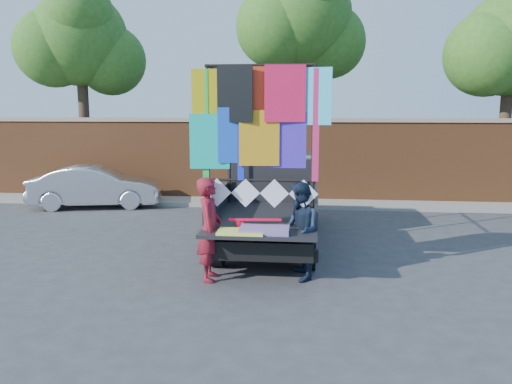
# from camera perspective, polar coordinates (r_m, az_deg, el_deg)

# --- Properties ---
(ground) EXTENTS (90.00, 90.00, 0.00)m
(ground) POSITION_cam_1_polar(r_m,az_deg,el_deg) (9.16, -2.44, -8.91)
(ground) COLOR #38383A
(ground) RESTS_ON ground
(brick_wall) EXTENTS (30.00, 0.45, 2.61)m
(brick_wall) POSITION_cam_1_polar(r_m,az_deg,el_deg) (15.72, 1.30, 3.77)
(brick_wall) COLOR brown
(brick_wall) RESTS_ON ground
(curb) EXTENTS (30.00, 1.20, 0.12)m
(curb) POSITION_cam_1_polar(r_m,az_deg,el_deg) (15.21, 1.06, -1.24)
(curb) COLOR gray
(curb) RESTS_ON ground
(tree_left) EXTENTS (4.20, 3.30, 7.05)m
(tree_left) POSITION_cam_1_polar(r_m,az_deg,el_deg) (18.57, -19.52, 15.84)
(tree_left) COLOR #38281C
(tree_left) RESTS_ON ground
(tree_mid) EXTENTS (4.20, 3.30, 7.73)m
(tree_mid) POSITION_cam_1_polar(r_m,az_deg,el_deg) (16.95, 5.34, 18.98)
(tree_mid) COLOR #38281C
(tree_mid) RESTS_ON ground
(pickup_truck) EXTENTS (2.28, 5.73, 3.61)m
(pickup_truck) POSITION_cam_1_polar(r_m,az_deg,el_deg) (11.26, 1.86, -0.62)
(pickup_truck) COLOR black
(pickup_truck) RESTS_ON ground
(sedan) EXTENTS (3.92, 2.08, 1.23)m
(sedan) POSITION_cam_1_polar(r_m,az_deg,el_deg) (15.51, -17.83, 0.59)
(sedan) COLOR silver
(sedan) RESTS_ON ground
(woman) EXTENTS (0.48, 0.68, 1.77)m
(woman) POSITION_cam_1_polar(r_m,az_deg,el_deg) (8.47, -5.32, -4.24)
(woman) COLOR maroon
(woman) RESTS_ON ground
(man) EXTENTS (0.80, 0.94, 1.69)m
(man) POSITION_cam_1_polar(r_m,az_deg,el_deg) (8.50, 5.06, -4.44)
(man) COLOR #152236
(man) RESTS_ON ground
(streamer_bundle) EXTENTS (0.90, 0.13, 0.62)m
(streamer_bundle) POSITION_cam_1_polar(r_m,az_deg,el_deg) (8.45, -0.80, -4.39)
(streamer_bundle) COLOR #FC0D2F
(streamer_bundle) RESTS_ON ground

